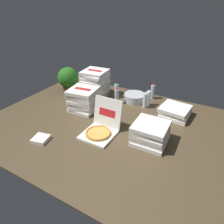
{
  "coord_description": "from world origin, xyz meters",
  "views": [
    {
      "loc": [
        1.16,
        -1.95,
        1.5
      ],
      "look_at": [
        0.01,
        0.1,
        0.14
      ],
      "focal_mm": 32.4,
      "sensor_mm": 36.0,
      "label": 1
    }
  ],
  "objects_px": {
    "water_bottle_1": "(117,96)",
    "water_bottle_4": "(153,92)",
    "potted_plant": "(68,79)",
    "open_pizza_box": "(101,127)",
    "pizza_stack_right_near": "(84,99)",
    "pizza_stack_left_near": "(95,83)",
    "water_bottle_0": "(145,100)",
    "pizza_stack_left_mid": "(175,112)",
    "water_bottle_3": "(148,98)",
    "pizza_stack_center_far": "(150,133)",
    "napkin_pile": "(41,139)",
    "ice_bucket": "(134,97)",
    "water_bottle_2": "(116,91)"
  },
  "relations": [
    {
      "from": "water_bottle_1",
      "to": "water_bottle_3",
      "type": "bearing_deg",
      "value": 21.45
    },
    {
      "from": "pizza_stack_center_far",
      "to": "water_bottle_1",
      "type": "relative_size",
      "value": 1.67
    },
    {
      "from": "open_pizza_box",
      "to": "water_bottle_1",
      "type": "xyz_separation_m",
      "value": [
        -0.21,
        0.81,
        0.04
      ]
    },
    {
      "from": "pizza_stack_left_near",
      "to": "water_bottle_4",
      "type": "distance_m",
      "value": 0.97
    },
    {
      "from": "pizza_stack_left_mid",
      "to": "ice_bucket",
      "type": "bearing_deg",
      "value": 166.92
    },
    {
      "from": "open_pizza_box",
      "to": "water_bottle_4",
      "type": "xyz_separation_m",
      "value": [
        0.23,
        1.25,
        0.04
      ]
    },
    {
      "from": "water_bottle_0",
      "to": "napkin_pile",
      "type": "distance_m",
      "value": 1.58
    },
    {
      "from": "water_bottle_3",
      "to": "pizza_stack_center_far",
      "type": "bearing_deg",
      "value": -68.36
    },
    {
      "from": "pizza_stack_center_far",
      "to": "water_bottle_3",
      "type": "bearing_deg",
      "value": 111.64
    },
    {
      "from": "potted_plant",
      "to": "open_pizza_box",
      "type": "bearing_deg",
      "value": -33.59
    },
    {
      "from": "pizza_stack_left_near",
      "to": "pizza_stack_center_far",
      "type": "height_order",
      "value": "pizza_stack_left_near"
    },
    {
      "from": "water_bottle_2",
      "to": "water_bottle_4",
      "type": "bearing_deg",
      "value": 25.92
    },
    {
      "from": "pizza_stack_center_far",
      "to": "water_bottle_2",
      "type": "bearing_deg",
      "value": 136.56
    },
    {
      "from": "pizza_stack_left_near",
      "to": "potted_plant",
      "type": "relative_size",
      "value": 0.95
    },
    {
      "from": "pizza_stack_right_near",
      "to": "water_bottle_3",
      "type": "bearing_deg",
      "value": 37.58
    },
    {
      "from": "pizza_stack_left_mid",
      "to": "napkin_pile",
      "type": "height_order",
      "value": "pizza_stack_left_mid"
    },
    {
      "from": "pizza_stack_right_near",
      "to": "pizza_stack_left_mid",
      "type": "height_order",
      "value": "pizza_stack_right_near"
    },
    {
      "from": "water_bottle_1",
      "to": "napkin_pile",
      "type": "relative_size",
      "value": 1.41
    },
    {
      "from": "water_bottle_1",
      "to": "water_bottle_3",
      "type": "distance_m",
      "value": 0.49
    },
    {
      "from": "pizza_stack_center_far",
      "to": "water_bottle_1",
      "type": "distance_m",
      "value": 1.04
    },
    {
      "from": "water_bottle_1",
      "to": "potted_plant",
      "type": "relative_size",
      "value": 0.53
    },
    {
      "from": "pizza_stack_left_mid",
      "to": "potted_plant",
      "type": "height_order",
      "value": "potted_plant"
    },
    {
      "from": "pizza_stack_right_near",
      "to": "water_bottle_3",
      "type": "xyz_separation_m",
      "value": [
        0.78,
        0.6,
        -0.05
      ]
    },
    {
      "from": "water_bottle_0",
      "to": "water_bottle_4",
      "type": "distance_m",
      "value": 0.36
    },
    {
      "from": "water_bottle_0",
      "to": "pizza_stack_left_mid",
      "type": "bearing_deg",
      "value": -3.83
    },
    {
      "from": "pizza_stack_right_near",
      "to": "water_bottle_4",
      "type": "height_order",
      "value": "pizza_stack_right_near"
    },
    {
      "from": "water_bottle_3",
      "to": "potted_plant",
      "type": "height_order",
      "value": "potted_plant"
    },
    {
      "from": "pizza_stack_center_far",
      "to": "ice_bucket",
      "type": "distance_m",
      "value": 1.07
    },
    {
      "from": "ice_bucket",
      "to": "potted_plant",
      "type": "height_order",
      "value": "potted_plant"
    },
    {
      "from": "pizza_stack_left_near",
      "to": "open_pizza_box",
      "type": "bearing_deg",
      "value": -53.16
    },
    {
      "from": "pizza_stack_left_near",
      "to": "potted_plant",
      "type": "distance_m",
      "value": 0.47
    },
    {
      "from": "open_pizza_box",
      "to": "water_bottle_0",
      "type": "height_order",
      "value": "open_pizza_box"
    },
    {
      "from": "open_pizza_box",
      "to": "water_bottle_1",
      "type": "relative_size",
      "value": 1.91
    },
    {
      "from": "pizza_stack_left_near",
      "to": "water_bottle_1",
      "type": "relative_size",
      "value": 1.78
    },
    {
      "from": "water_bottle_0",
      "to": "water_bottle_4",
      "type": "xyz_separation_m",
      "value": [
        -0.01,
        0.36,
        0.0
      ]
    },
    {
      "from": "pizza_stack_right_near",
      "to": "potted_plant",
      "type": "distance_m",
      "value": 0.69
    },
    {
      "from": "ice_bucket",
      "to": "potted_plant",
      "type": "relative_size",
      "value": 0.73
    },
    {
      "from": "pizza_stack_left_mid",
      "to": "water_bottle_2",
      "type": "xyz_separation_m",
      "value": [
        -1.02,
        0.13,
        0.05
      ]
    },
    {
      "from": "pizza_stack_left_mid",
      "to": "pizza_stack_left_near",
      "type": "distance_m",
      "value": 1.38
    },
    {
      "from": "pizza_stack_right_near",
      "to": "pizza_stack_left_near",
      "type": "xyz_separation_m",
      "value": [
        -0.15,
        0.51,
        0.05
      ]
    },
    {
      "from": "water_bottle_4",
      "to": "napkin_pile",
      "type": "height_order",
      "value": "water_bottle_4"
    },
    {
      "from": "pizza_stack_right_near",
      "to": "water_bottle_3",
      "type": "distance_m",
      "value": 0.99
    },
    {
      "from": "potted_plant",
      "to": "napkin_pile",
      "type": "bearing_deg",
      "value": -65.08
    },
    {
      "from": "water_bottle_1",
      "to": "water_bottle_4",
      "type": "height_order",
      "value": "same"
    },
    {
      "from": "water_bottle_1",
      "to": "water_bottle_2",
      "type": "bearing_deg",
      "value": 119.94
    },
    {
      "from": "pizza_stack_right_near",
      "to": "pizza_stack_center_far",
      "type": "bearing_deg",
      "value": -12.74
    },
    {
      "from": "water_bottle_2",
      "to": "open_pizza_box",
      "type": "bearing_deg",
      "value": -72.32
    },
    {
      "from": "pizza_stack_left_near",
      "to": "water_bottle_4",
      "type": "relative_size",
      "value": 1.78
    },
    {
      "from": "pizza_stack_left_mid",
      "to": "water_bottle_2",
      "type": "distance_m",
      "value": 1.02
    },
    {
      "from": "napkin_pile",
      "to": "pizza_stack_right_near",
      "type": "bearing_deg",
      "value": 88.94
    }
  ]
}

